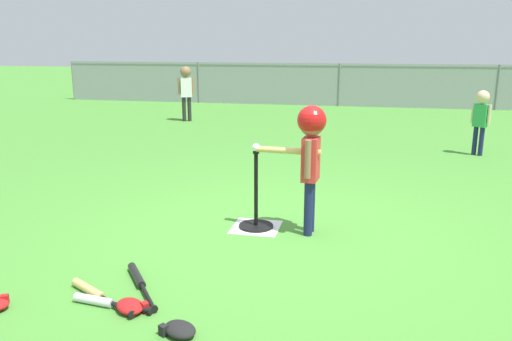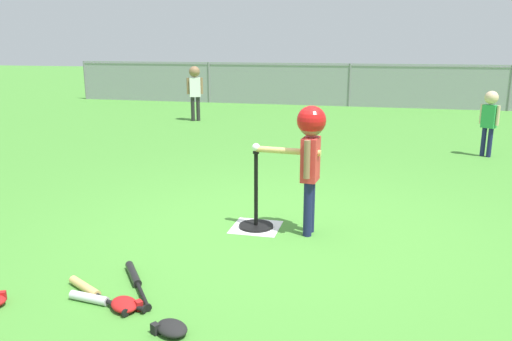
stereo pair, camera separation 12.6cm
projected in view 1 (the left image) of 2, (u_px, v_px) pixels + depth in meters
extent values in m
plane|color=#478C33|center=(279.00, 232.00, 4.63)|extent=(60.00, 60.00, 0.00)
cube|color=white|center=(256.00, 227.00, 4.75)|extent=(0.44, 0.44, 0.01)
cylinder|color=black|center=(256.00, 226.00, 4.75)|extent=(0.32, 0.32, 0.03)
cylinder|color=black|center=(256.00, 189.00, 4.66)|extent=(0.04, 0.04, 0.70)
cylinder|color=black|center=(256.00, 152.00, 4.58)|extent=(0.06, 0.06, 0.02)
sphere|color=white|center=(256.00, 147.00, 4.57)|extent=(0.07, 0.07, 0.07)
cylinder|color=#191E4C|center=(308.00, 209.00, 4.50)|extent=(0.08, 0.08, 0.50)
cylinder|color=#191E4C|center=(311.00, 205.00, 4.60)|extent=(0.08, 0.08, 0.50)
cube|color=red|center=(311.00, 159.00, 4.44)|extent=(0.15, 0.23, 0.39)
cylinder|color=#8C6647|center=(308.00, 159.00, 4.31)|extent=(0.06, 0.06, 0.33)
cylinder|color=#8C6647|center=(314.00, 153.00, 4.57)|extent=(0.06, 0.06, 0.33)
sphere|color=#8C6647|center=(312.00, 123.00, 4.37)|extent=(0.22, 0.22, 0.22)
sphere|color=red|center=(312.00, 120.00, 4.36)|extent=(0.25, 0.25, 0.25)
cylinder|color=#DBB266|center=(288.00, 151.00, 4.49)|extent=(0.60, 0.10, 0.06)
cylinder|color=#262626|center=(189.00, 109.00, 11.19)|extent=(0.08, 0.08, 0.53)
cylinder|color=#262626|center=(184.00, 109.00, 11.16)|extent=(0.08, 0.08, 0.53)
cube|color=white|center=(186.00, 87.00, 11.06)|extent=(0.27, 0.23, 0.41)
cylinder|color=#8C6647|center=(193.00, 86.00, 11.08)|extent=(0.06, 0.06, 0.35)
cylinder|color=#8C6647|center=(179.00, 86.00, 11.02)|extent=(0.06, 0.06, 0.35)
sphere|color=#8C6647|center=(185.00, 72.00, 10.97)|extent=(0.24, 0.24, 0.24)
cylinder|color=#191E4C|center=(481.00, 141.00, 7.73)|extent=(0.07, 0.07, 0.44)
cylinder|color=#191E4C|center=(475.00, 141.00, 7.80)|extent=(0.07, 0.07, 0.44)
cube|color=green|center=(481.00, 115.00, 7.67)|extent=(0.23, 0.21, 0.34)
cylinder|color=beige|center=(489.00, 115.00, 7.58)|extent=(0.05, 0.05, 0.29)
cylinder|color=beige|center=(473.00, 113.00, 7.75)|extent=(0.05, 0.05, 0.29)
sphere|color=beige|center=(483.00, 97.00, 7.60)|extent=(0.20, 0.20, 0.20)
cylinder|color=silver|center=(94.00, 300.00, 3.35)|extent=(0.29, 0.09, 0.06)
cylinder|color=black|center=(131.00, 307.00, 3.26)|extent=(0.29, 0.06, 0.03)
cylinder|color=black|center=(151.00, 311.00, 3.21)|extent=(0.02, 0.05, 0.05)
cylinder|color=#DBB266|center=(88.00, 289.00, 3.49)|extent=(0.33, 0.22, 0.06)
cylinder|color=black|center=(116.00, 306.00, 3.27)|extent=(0.31, 0.19, 0.03)
cylinder|color=black|center=(132.00, 315.00, 3.17)|extent=(0.04, 0.05, 0.05)
cylinder|color=black|center=(137.00, 275.00, 3.70)|extent=(0.26, 0.32, 0.06)
cylinder|color=black|center=(148.00, 297.00, 3.39)|extent=(0.23, 0.30, 0.03)
cylinder|color=black|center=(154.00, 309.00, 3.23)|extent=(0.05, 0.04, 0.05)
cube|color=#B21919|center=(4.00, 299.00, 3.34)|extent=(0.06, 0.06, 0.06)
ellipsoid|color=black|center=(180.00, 329.00, 2.99)|extent=(0.27, 0.25, 0.07)
cube|color=black|center=(163.00, 330.00, 2.99)|extent=(0.06, 0.06, 0.06)
ellipsoid|color=#B21919|center=(130.00, 306.00, 3.26)|extent=(0.27, 0.26, 0.07)
cube|color=#B21919|center=(145.00, 307.00, 3.25)|extent=(0.06, 0.06, 0.06)
cylinder|color=slate|center=(73.00, 80.00, 15.39)|extent=(0.06, 0.06, 1.15)
cylinder|color=slate|center=(199.00, 83.00, 14.57)|extent=(0.06, 0.06, 1.15)
cylinder|color=slate|center=(339.00, 85.00, 13.76)|extent=(0.06, 0.06, 1.15)
cylinder|color=slate|center=(497.00, 88.00, 12.94)|extent=(0.06, 0.06, 1.15)
cube|color=gray|center=(340.00, 66.00, 13.63)|extent=(16.00, 0.03, 0.03)
cube|color=gray|center=(339.00, 85.00, 13.76)|extent=(16.00, 0.01, 1.15)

